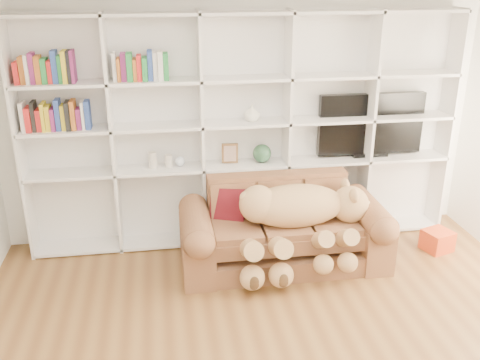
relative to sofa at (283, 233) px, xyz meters
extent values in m
cube|color=white|center=(-0.29, 0.79, 1.03)|extent=(5.00, 0.02, 2.70)
cube|color=white|center=(-0.29, 0.75, 0.88)|extent=(4.40, 0.03, 2.40)
cube|color=white|center=(-2.49, 0.59, 0.88)|extent=(0.03, 0.35, 2.40)
cube|color=white|center=(-1.61, 0.59, 0.88)|extent=(0.03, 0.35, 2.40)
cube|color=white|center=(-0.73, 0.59, 0.88)|extent=(0.03, 0.35, 2.40)
cube|color=white|center=(0.15, 0.59, 0.88)|extent=(0.03, 0.35, 2.40)
cube|color=white|center=(1.03, 0.59, 0.88)|extent=(0.03, 0.35, 2.40)
cube|color=white|center=(1.91, 0.59, 0.88)|extent=(0.03, 0.35, 2.40)
cube|color=white|center=(-0.29, 0.59, -0.29)|extent=(4.40, 0.35, 0.03)
cube|color=white|center=(-0.29, 0.59, 0.53)|extent=(4.40, 0.35, 0.03)
cube|color=white|center=(-0.29, 0.59, 0.98)|extent=(4.40, 0.35, 0.03)
cube|color=white|center=(-0.29, 0.59, 1.43)|extent=(4.40, 0.35, 0.03)
cube|color=white|center=(-0.29, 0.59, 2.05)|extent=(4.40, 0.35, 0.03)
cube|color=brown|center=(0.00, -0.04, -0.22)|extent=(1.91, 0.77, 0.20)
cube|color=brown|center=(0.00, -0.06, 0.08)|extent=(1.42, 0.64, 0.27)
cube|color=brown|center=(0.00, 0.30, 0.27)|extent=(1.42, 0.18, 0.50)
cube|color=brown|center=(-0.86, -0.04, -0.07)|extent=(0.29, 0.86, 0.50)
cube|color=brown|center=(0.86, -0.04, -0.07)|extent=(0.29, 0.86, 0.50)
cylinder|color=brown|center=(-0.86, -0.04, 0.18)|extent=(0.29, 0.82, 0.29)
cylinder|color=brown|center=(0.86, -0.04, 0.18)|extent=(0.29, 0.82, 0.29)
ellipsoid|color=tan|center=(0.10, -0.08, 0.33)|extent=(0.96, 0.46, 0.41)
sphere|color=tan|center=(-0.27, -0.08, 0.37)|extent=(0.36, 0.36, 0.36)
sphere|color=tan|center=(0.64, -0.08, 0.31)|extent=(0.36, 0.36, 0.36)
sphere|color=#D4BE8C|center=(0.78, -0.08, 0.26)|extent=(0.18, 0.18, 0.18)
sphere|color=#402B17|center=(0.85, -0.08, 0.25)|extent=(0.06, 0.06, 0.06)
ellipsoid|color=tan|center=(0.62, -0.21, 0.46)|extent=(0.09, 0.14, 0.14)
ellipsoid|color=tan|center=(0.62, 0.05, 0.46)|extent=(0.09, 0.14, 0.14)
sphere|color=tan|center=(-0.38, -0.08, 0.45)|extent=(0.12, 0.12, 0.12)
cylinder|color=tan|center=(0.26, -0.39, 0.11)|extent=(0.16, 0.44, 0.32)
cylinder|color=tan|center=(0.49, -0.39, 0.11)|extent=(0.16, 0.44, 0.32)
cylinder|color=tan|center=(-0.40, -0.39, 0.08)|extent=(0.18, 0.51, 0.37)
cylinder|color=tan|center=(-0.14, -0.39, 0.08)|extent=(0.18, 0.51, 0.37)
sphere|color=tan|center=(0.26, -0.53, -0.07)|extent=(0.19, 0.19, 0.19)
sphere|color=tan|center=(0.49, -0.53, -0.07)|extent=(0.19, 0.19, 0.19)
sphere|color=tan|center=(-0.40, -0.53, -0.14)|extent=(0.23, 0.23, 0.23)
sphere|color=tan|center=(-0.14, -0.53, -0.14)|extent=(0.23, 0.23, 0.23)
cube|color=#550E1D|center=(-0.52, 0.14, 0.28)|extent=(0.38, 0.30, 0.35)
cube|color=#CB421B|center=(1.66, -0.01, -0.21)|extent=(0.34, 0.33, 0.22)
cube|color=black|center=(1.08, 0.64, 0.90)|extent=(1.15, 0.08, 0.66)
cube|color=black|center=(1.08, 0.64, 0.57)|extent=(0.38, 0.18, 0.04)
cube|color=brown|center=(-0.44, 0.59, 0.66)|extent=(0.17, 0.04, 0.21)
sphere|color=#295035|center=(-0.10, 0.59, 0.64)|extent=(0.19, 0.19, 0.19)
cylinder|color=beige|center=(-1.23, 0.59, 0.63)|extent=(0.09, 0.09, 0.17)
cylinder|color=beige|center=(-1.07, 0.59, 0.61)|extent=(0.08, 0.08, 0.13)
sphere|color=white|center=(-0.96, 0.59, 0.60)|extent=(0.10, 0.10, 0.10)
imported|color=white|center=(-0.21, 0.59, 1.08)|extent=(0.21, 0.21, 0.17)
camera|label=1|loc=(-1.14, -4.60, 2.43)|focal=40.00mm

